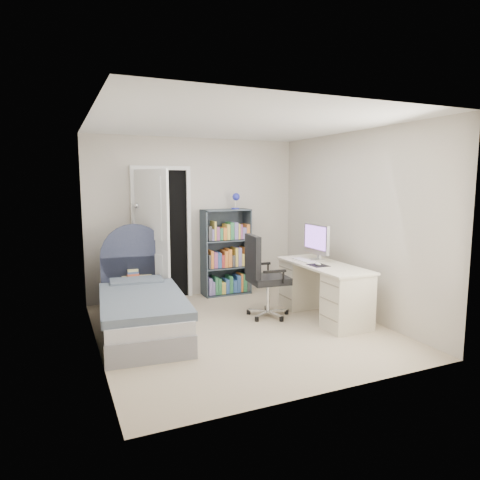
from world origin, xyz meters
name	(u,v)px	position (x,y,z in m)	size (l,w,h in m)	color
room_shell	(241,229)	(0.00, 0.00, 1.25)	(3.50, 3.70, 2.60)	tan
door	(155,235)	(-0.71, 1.53, 1.03)	(0.92, 0.77, 2.06)	black
bed	(141,308)	(-1.14, 0.44, 0.28)	(1.12, 2.09, 1.24)	gray
nightstand	(135,282)	(-1.05, 1.37, 0.39)	(0.41, 0.41, 0.60)	#D8CA85
floor_lamp	(135,263)	(-0.99, 1.68, 0.62)	(0.22, 0.22, 1.52)	silver
bookcase	(227,256)	(0.47, 1.63, 0.62)	(0.78, 0.33, 1.64)	#3B4851
desk	(323,288)	(1.20, -0.01, 0.40)	(0.60, 1.50, 1.23)	beige
office_chair	(262,272)	(0.45, 0.32, 0.62)	(0.59, 0.60, 1.12)	silver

